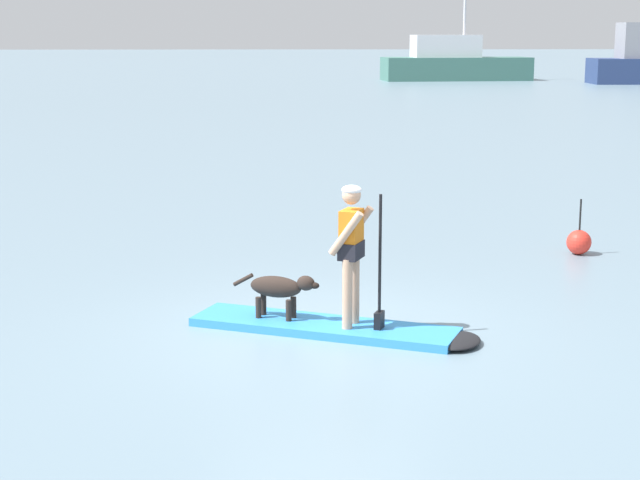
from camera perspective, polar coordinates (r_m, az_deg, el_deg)
ground_plane at (r=12.21m, az=0.22°, el=-5.08°), size 400.00×400.00×0.00m
paddleboard at (r=12.12m, az=1.23°, el=-4.96°), size 3.50×2.06×0.10m
person_paddler at (r=11.83m, az=1.83°, el=-0.29°), size 0.68×0.60×1.67m
dog at (r=12.28m, az=-2.27°, el=-2.71°), size 1.06×0.51×0.55m
moored_boat_starboard at (r=76.56m, az=7.46°, el=9.77°), size 10.95×4.20×11.16m
marker_buoy at (r=16.82m, az=14.25°, el=-0.11°), size 0.39×0.39×0.89m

